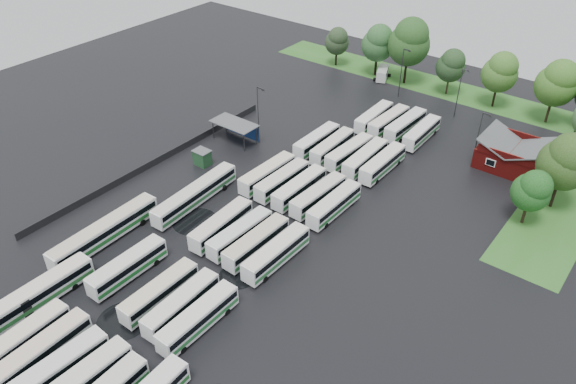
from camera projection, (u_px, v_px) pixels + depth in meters
The scene contains 52 objects.
ground at pixel (222, 242), 76.02m from camera, with size 160.00×160.00×0.00m, color black.
brick_building at pixel (512, 157), 90.67m from camera, with size 10.07×8.60×5.39m.
wash_shed at pixel (236, 125), 97.26m from camera, with size 8.20×4.20×3.58m.
utility_hut at pixel (202, 157), 91.59m from camera, with size 2.70×2.20×2.62m.
grass_strip_north at pixel (443, 88), 117.10m from camera, with size 80.00×10.00×0.01m, color #2F6722.
grass_strip_east at pixel (573, 188), 86.73m from camera, with size 10.00×50.00×0.01m, color #2F6722.
west_fence at pixel (157, 161), 92.03m from camera, with size 0.10×50.00×1.20m, color #2D2D30.
bus_r0c0 at pixel (23, 339), 60.18m from camera, with size 2.70×10.68×2.95m.
bus_r0c1 at pixel (43, 350), 58.94m from camera, with size 2.61×10.84×3.00m.
bus_r0c2 at pixel (58, 369), 56.96m from camera, with size 2.81×10.90×3.01m.
bus_r0c3 at pixel (81, 382), 55.62m from camera, with size 2.66×11.08×3.07m.
bus_r1c0 at pixel (127, 267), 69.50m from camera, with size 2.41×10.94×3.04m.
bus_r1c2 at pixel (160, 292), 65.95m from camera, with size 2.35×10.66×2.96m.
bus_r1c3 at pixel (181, 304), 64.36m from camera, with size 2.65×10.70×2.96m.
bus_r1c4 at pixel (198, 318), 62.56m from camera, with size 2.34×10.87×3.02m.
bus_r2c1 at pixel (221, 225), 76.42m from camera, with size 2.84×10.99×3.03m.
bus_r2c2 at pixel (240, 234), 74.90m from camera, with size 2.57×10.67×2.95m.
bus_r2c3 at pixel (256, 242), 73.36m from camera, with size 2.47×10.87×3.02m.
bus_r2c4 at pixel (276, 253), 71.57m from camera, with size 2.52×11.09×3.08m.
bus_r3c0 at pixel (267, 174), 86.91m from camera, with size 2.65×11.03×3.05m.
bus_r3c1 at pixel (282, 180), 85.45m from camera, with size 2.49×10.72×2.97m.
bus_r3c2 at pixel (299, 188), 83.78m from camera, with size 2.37×10.77×2.99m.
bus_r3c3 at pixel (318, 195), 82.17m from camera, with size 2.79×10.86×3.00m.
bus_r3c4 at pixel (334, 204), 80.32m from camera, with size 2.39×10.74×2.98m.
bus_r4c0 at pixel (317, 141), 95.52m from camera, with size 2.29×10.66×2.97m.
bus_r4c1 at pixel (332, 146), 93.96m from camera, with size 2.49×10.61×2.94m.
bus_r4c2 at pixel (349, 152), 92.34m from camera, with size 2.79×10.78×2.97m.
bus_r4c3 at pixel (365, 158), 90.70m from camera, with size 2.56×10.99×3.05m.
bus_r4c4 at pixel (383, 163), 89.41m from camera, with size 2.35×10.94×3.04m.
bus_r5c1 at pixel (374, 117), 102.69m from camera, with size 2.53×10.65×2.95m.
bus_r5c2 at pixel (389, 121), 101.40m from camera, with size 2.67×10.73×2.96m.
bus_r5c3 at pixel (405, 125), 100.03m from camera, with size 2.72×11.11×3.07m.
bus_r5c4 at pixel (422, 133), 97.86m from camera, with size 2.44×10.65×2.95m.
artic_bus_west_a at pixel (28, 300), 64.79m from camera, with size 2.34×16.35×3.03m.
artic_bus_west_b at pixel (195, 194), 82.38m from camera, with size 3.08×16.12×2.97m.
artic_bus_west_c at pixel (105, 232), 75.11m from camera, with size 2.86×16.80×3.11m.
minibus at pixel (383, 73), 120.17m from camera, with size 3.98×5.85×2.40m.
tree_north_0 at pixel (337, 41), 123.94m from camera, with size 5.35×5.35×8.87m.
tree_north_1 at pixel (378, 43), 118.32m from camera, with size 6.90×6.90×11.42m.
tree_north_2 at pixel (410, 41), 113.78m from camera, with size 8.59×8.59×14.22m.
tree_north_3 at pixel (451, 65), 111.05m from camera, with size 5.84×5.84×9.68m.
tree_north_4 at pixel (501, 72), 105.73m from camera, with size 6.81×6.81×11.28m.
tree_north_5 at pixel (558, 83), 99.89m from camera, with size 7.48×7.48×12.40m.
tree_east_0 at pixel (533, 190), 76.12m from camera, with size 5.37×5.37×8.89m.
tree_east_1 at pixel (566, 161), 78.07m from camera, with size 7.43×7.43×12.31m.
lamp_post_ne at pixel (479, 136), 88.73m from camera, with size 1.49×0.29×9.68m.
lamp_post_nw at pixel (259, 111), 94.59m from camera, with size 1.63×0.32×10.61m.
lamp_post_back_w at pixel (402, 69), 110.22m from camera, with size 1.55×0.30×10.07m.
lamp_post_back_e at pixel (460, 90), 103.03m from camera, with size 1.49×0.29×9.68m.
puddle_0 at pixel (123, 321), 64.42m from camera, with size 6.13×6.13×0.01m, color black.
puddle_2 at pixel (195, 222), 79.71m from camera, with size 6.51×6.51×0.01m, color black.
puddle_3 at pixel (238, 276), 70.53m from camera, with size 4.89×4.89×0.01m, color black.
Camera 1 is at (42.90, -40.85, 48.95)m, focal length 35.00 mm.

